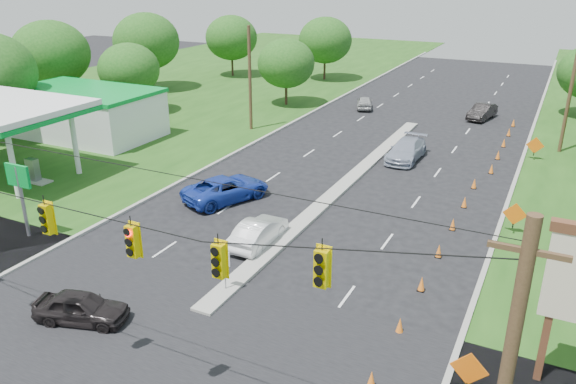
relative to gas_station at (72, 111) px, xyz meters
The scene contains 38 objects.
ground 31.23m from the gas_station, 40.57° to the right, with size 160.00×160.00×0.00m, color black.
grass_left 6.87m from the gas_station, behind, with size 40.00×160.00×0.06m, color #1E4714.
cross_street 31.23m from the gas_station, 40.57° to the right, with size 160.00×14.00×0.02m, color black.
curb_left 16.89m from the gas_station, 35.78° to the left, with size 0.25×110.00×0.16m, color gray.
curb_right 35.22m from the gas_station, 16.13° to the left, with size 0.25×110.00×0.16m, color gray.
median 23.79m from the gas_station, ahead, with size 1.00×34.00×0.18m, color gray.
median_sign 27.62m from the gas_station, 31.07° to the right, with size 0.55×0.06×2.05m.
signal_span 31.83m from the gas_station, 42.00° to the right, with size 25.60×0.32×9.00m.
utility_pole_far_left 14.93m from the gas_station, 41.21° to the left, with size 0.28×0.28×9.00m, color #422D1C.
utility_pole_far_right 39.08m from the gas_station, 22.21° to the left, with size 0.28×0.28×9.00m, color #422D1C.
gas_station is the anchor object (origin of this frame).
cone_0 35.93m from the gas_station, 28.74° to the right, with size 0.32×0.32×0.70m, color orange.
cone_1 34.39m from the gas_station, 23.61° to the right, with size 0.32×0.32×0.70m, color orange.
cone_2 33.14m from the gas_station, 18.04° to the right, with size 0.32×0.32×0.70m, color orange.
cone_3 32.23m from the gas_station, 12.10° to the right, with size 0.32×0.32×0.70m, color orange.
cone_4 31.69m from the gas_station, ahead, with size 0.32×0.32×0.70m, color orange.
cone_5 31.52m from the gas_station, ahead, with size 0.32×0.32×0.70m, color orange.
cone_6 31.74m from the gas_station, ahead, with size 0.32×0.32×0.70m, color orange.
cone_7 32.93m from the gas_station, 12.76° to the left, with size 0.32×0.32×0.70m, color orange.
cone_8 33.87m from the gas_station, 18.56° to the left, with size 0.32×0.32×0.70m, color orange.
cone_9 35.14m from the gas_station, 23.99° to the left, with size 0.32×0.32×0.70m, color orange.
cone_10 36.70m from the gas_station, 28.99° to the left, with size 0.32×0.32×0.70m, color orange.
cone_11 38.52m from the gas_station, 33.56° to the left, with size 0.32×0.32×0.70m, color orange.
work_sign_0 38.11m from the gas_station, 25.25° to the right, with size 1.27×0.58×1.37m.
work_sign_1 34.54m from the gas_station, ahead, with size 1.27×0.58×1.37m.
work_sign_2 36.42m from the gas_station, 18.85° to the left, with size 1.27×0.58×1.37m.
tree_2 10.19m from the gas_station, 103.60° to the left, with size 5.88×5.88×6.86m.
tree_3 21.66m from the gas_station, 112.93° to the left, with size 7.56×7.56×8.82m.
tree_4 32.14m from the gas_station, 97.82° to the left, with size 6.72×6.72×7.84m.
tree_5 22.05m from the gas_station, 63.99° to the left, with size 5.88×5.88×6.86m.
tree_6 35.67m from the gas_station, 77.60° to the left, with size 6.72×6.72×7.84m.
tree_14 13.29m from the gas_station, 143.18° to the left, with size 7.56×7.56×8.82m.
black_sedan 27.19m from the gas_station, 43.75° to the right, with size 1.54×3.84×1.31m, color black.
white_sedan 24.65m from the gas_station, 22.70° to the right, with size 1.47×4.21×1.39m, color silver.
blue_pickup 18.78m from the gas_station, 16.04° to the right, with size 2.56×5.55×1.54m, color #1E3BAC.
silver_car_far 26.97m from the gas_station, 16.32° to the left, with size 2.13×5.23×1.52m, color #99A2B6.
silver_car_oncoming 28.09m from the gas_station, 51.14° to the left, with size 1.54×3.82×1.30m, color #9E9E9E.
dark_car_receding 36.94m from the gas_station, 38.13° to the left, with size 1.54×4.41×1.45m, color black.
Camera 1 is at (12.12, -12.13, 13.51)m, focal length 35.00 mm.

